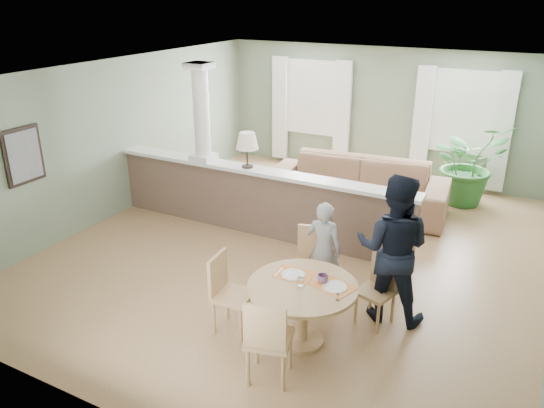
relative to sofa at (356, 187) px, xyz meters
The scene contains 12 objects.
ground 1.91m from the sofa, 97.14° to the right, with size 8.00×8.00×0.00m, color tan.
room_shell 1.83m from the sofa, 102.07° to the right, with size 7.02×8.02×2.71m.
pony_wall 2.06m from the sofa, 126.55° to the right, with size 5.32×0.38×2.70m.
sofa is the anchor object (origin of this frame).
houseplant 2.18m from the sofa, 39.04° to the left, with size 1.39×1.20×1.54m, color #286227.
dining_table 4.05m from the sofa, 78.77° to the right, with size 1.23×1.23×0.84m.
chair_far_boy 3.05m from the sofa, 80.97° to the right, with size 0.55×0.55×0.96m.
chair_far_man 3.46m from the sofa, 65.91° to the right, with size 0.48×0.48×0.86m.
chair_near 4.82m from the sofa, 80.86° to the right, with size 0.55×0.55×0.99m.
chair_side 4.15m from the sofa, 91.34° to the right, with size 0.47×0.47×0.95m.
child_person 2.98m from the sofa, 78.59° to the right, with size 0.48×0.31×1.31m, color gray.
man_person 3.39m from the sofa, 63.52° to the right, with size 0.90×0.70×1.85m, color black.
Camera 1 is at (3.08, -6.76, 3.75)m, focal length 35.00 mm.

